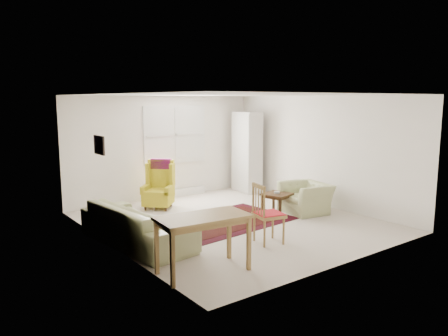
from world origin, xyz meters
TOP-DOWN VIEW (x-y plane):
  - room at (0.02, 0.21)m, footprint 5.04×5.54m
  - rug at (-0.11, 0.12)m, footprint 2.77×1.91m
  - sofa at (-2.10, -0.06)m, footprint 1.16×2.41m
  - armchair at (1.73, -0.33)m, footprint 1.02×1.12m
  - wingback_chair at (-0.66, 1.88)m, footprint 0.91×0.91m
  - coffee_table at (1.17, -0.02)m, footprint 0.65×0.65m
  - stool at (-0.79, 1.82)m, footprint 0.30×0.30m
  - cabinet at (2.10, 2.11)m, footprint 0.52×0.87m
  - desk at (-1.89, -1.75)m, footprint 1.35×0.77m
  - desk_chair at (-0.29, -1.36)m, footprint 0.54×0.54m

SIDE VIEW (x-z plane):
  - rug at x=-0.11m, z-range 0.00..0.03m
  - stool at x=-0.79m, z-range 0.00..0.39m
  - coffee_table at x=1.17m, z-range 0.00..0.44m
  - armchair at x=1.73m, z-range 0.00..0.76m
  - desk at x=-1.89m, z-range 0.00..0.82m
  - sofa at x=-2.10m, z-range 0.00..0.94m
  - desk_chair at x=-0.29m, z-range 0.00..1.03m
  - wingback_chair at x=-0.66m, z-range 0.00..1.09m
  - cabinet at x=2.10m, z-range 0.00..2.09m
  - room at x=0.02m, z-range 0.00..2.51m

